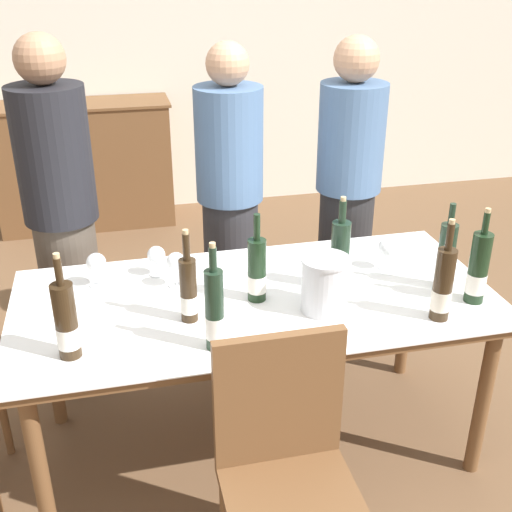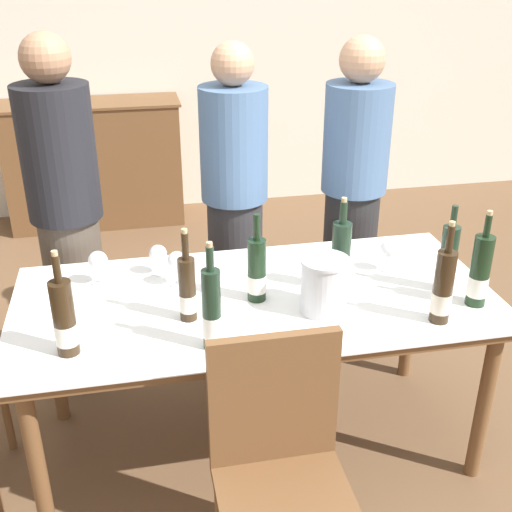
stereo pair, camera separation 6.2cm
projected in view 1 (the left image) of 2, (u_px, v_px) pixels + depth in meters
name	position (u px, v px, depth m)	size (l,w,h in m)	color
ground_plane	(256.00, 442.00, 2.85)	(12.00, 12.00, 0.00)	brown
back_wall	(166.00, 31.00, 4.89)	(8.00, 0.10, 2.80)	silver
sideboard_cabinet	(85.00, 165.00, 4.90)	(1.33, 0.46, 0.95)	brown
dining_table	(256.00, 312.00, 2.55)	(1.89, 0.90, 0.74)	brown
ice_bucket	(325.00, 283.00, 2.39)	(0.19, 0.19, 0.22)	silver
wine_bottle_0	(443.00, 286.00, 2.33)	(0.07, 0.07, 0.40)	#332314
wine_bottle_1	(189.00, 291.00, 2.32)	(0.06, 0.06, 0.36)	#332314
wine_bottle_2	(66.00, 323.00, 2.11)	(0.08, 0.08, 0.38)	#332314
wine_bottle_3	(478.00, 270.00, 2.44)	(0.08, 0.08, 0.39)	black
wine_bottle_4	(340.00, 257.00, 2.53)	(0.08, 0.08, 0.39)	#1E3323
wine_bottle_5	(256.00, 271.00, 2.46)	(0.07, 0.07, 0.36)	black
wine_bottle_6	(215.00, 312.00, 2.15)	(0.07, 0.07, 0.40)	#1E3323
wine_bottle_7	(446.00, 258.00, 2.55)	(0.07, 0.07, 0.36)	#1E3323
wine_glass_0	(156.00, 256.00, 2.66)	(0.08, 0.08, 0.13)	white
wine_glass_1	(96.00, 264.00, 2.57)	(0.08, 0.08, 0.14)	white
wine_glass_2	(176.00, 263.00, 2.56)	(0.08, 0.08, 0.15)	white
wine_glass_3	(387.00, 249.00, 2.71)	(0.08, 0.08, 0.14)	white
chair_near_front	(286.00, 461.00, 2.01)	(0.42, 0.42, 0.93)	brown
person_host	(63.00, 223.00, 2.94)	(0.33, 0.33, 1.68)	#51473D
person_guest_left	(230.00, 208.00, 3.21)	(0.33, 0.33, 1.61)	#2D2D33
person_guest_right	(347.00, 199.00, 3.29)	(0.33, 0.33, 1.62)	#262628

